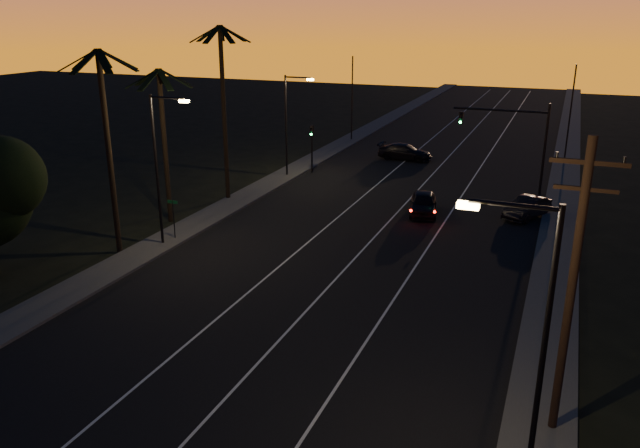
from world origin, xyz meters
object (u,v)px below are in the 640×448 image
at_px(utility_pole, 572,285).
at_px(cross_car, 405,152).
at_px(signal_mast, 514,131).
at_px(right_car, 527,208).
at_px(lead_car, 423,203).

height_order(utility_pole, cross_car, utility_pole).
height_order(utility_pole, signal_mast, utility_pole).
bearing_deg(right_car, cross_car, 130.45).
relative_size(signal_mast, cross_car, 1.37).
distance_m(signal_mast, right_car, 7.75).
bearing_deg(utility_pole, cross_car, 111.31).
bearing_deg(lead_car, right_car, 14.70).
bearing_deg(signal_mast, lead_car, -121.23).
xyz_separation_m(lead_car, right_car, (6.78, 1.78, -0.06)).
bearing_deg(cross_car, lead_car, -71.34).
relative_size(utility_pole, right_car, 2.21).
bearing_deg(right_car, utility_pole, -83.73).
relative_size(signal_mast, lead_car, 1.35).
relative_size(utility_pole, cross_car, 1.93).
bearing_deg(lead_car, utility_pole, -66.80).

